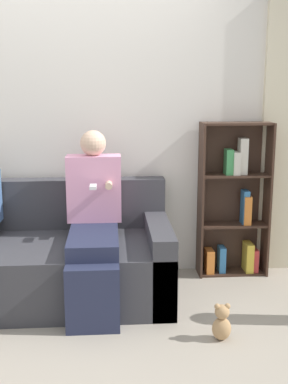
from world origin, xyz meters
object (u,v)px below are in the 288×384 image
couch (42,261)px  teddy_bear (222,323)px  adult_seated (94,218)px  bookshelf (234,205)px

couch → teddy_bear: bearing=-31.5°
adult_seated → teddy_bear: adult_seated is taller
teddy_bear → adult_seated: bearing=141.4°
couch → teddy_bear: couch is taller
couch → teddy_bear: (1.21, -0.74, -0.17)m
couch → bookshelf: 1.64m
adult_seated → bookshelf: size_ratio=0.97×
couch → bookshelf: bookshelf is taller
teddy_bear → couch: bearing=148.5°
adult_seated → teddy_bear: (0.81, -0.65, -0.52)m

